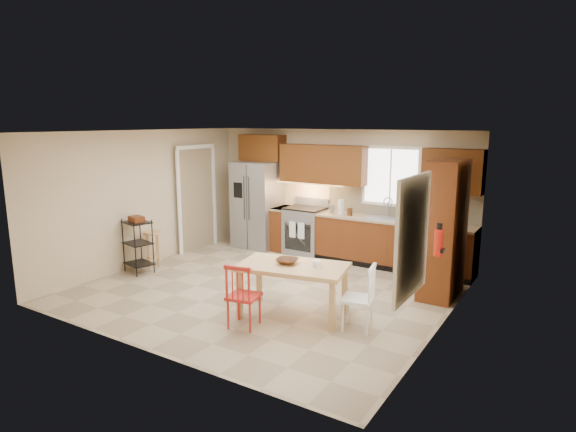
{
  "coord_description": "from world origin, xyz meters",
  "views": [
    {
      "loc": [
        4.19,
        -6.06,
        2.67
      ],
      "look_at": [
        0.15,
        0.4,
        1.15
      ],
      "focal_mm": 30.0,
      "sensor_mm": 36.0,
      "label": 1
    }
  ],
  "objects_px": {
    "fire_extinguisher": "(439,243)",
    "dining_table": "(293,291)",
    "refrigerator": "(257,205)",
    "range_stove": "(305,231)",
    "table_bowl": "(287,264)",
    "bar_stool": "(153,249)",
    "utility_cart": "(138,246)",
    "soap_bottle": "(402,216)",
    "chair_white": "(358,298)",
    "table_jar": "(317,265)",
    "chair_red": "(244,295)",
    "pantry": "(444,229)"
  },
  "relations": [
    {
      "from": "pantry",
      "to": "fire_extinguisher",
      "type": "height_order",
      "value": "pantry"
    },
    {
      "from": "pantry",
      "to": "fire_extinguisher",
      "type": "relative_size",
      "value": 5.83
    },
    {
      "from": "table_jar",
      "to": "fire_extinguisher",
      "type": "bearing_deg",
      "value": 27.47
    },
    {
      "from": "table_bowl",
      "to": "fire_extinguisher",
      "type": "bearing_deg",
      "value": 24.34
    },
    {
      "from": "soap_bottle",
      "to": "chair_white",
      "type": "distance_m",
      "value": 2.81
    },
    {
      "from": "soap_bottle",
      "to": "pantry",
      "type": "bearing_deg",
      "value": -43.45
    },
    {
      "from": "dining_table",
      "to": "range_stove",
      "type": "bearing_deg",
      "value": 105.31
    },
    {
      "from": "chair_white",
      "to": "table_bowl",
      "type": "height_order",
      "value": "chair_white"
    },
    {
      "from": "pantry",
      "to": "utility_cart",
      "type": "xyz_separation_m",
      "value": [
        -4.87,
        -1.68,
        -0.57
      ]
    },
    {
      "from": "soap_bottle",
      "to": "utility_cart",
      "type": "height_order",
      "value": "soap_bottle"
    },
    {
      "from": "range_stove",
      "to": "soap_bottle",
      "type": "xyz_separation_m",
      "value": [
        2.03,
        -0.08,
        0.54
      ]
    },
    {
      "from": "pantry",
      "to": "fire_extinguisher",
      "type": "bearing_deg",
      "value": -79.22
    },
    {
      "from": "soap_bottle",
      "to": "pantry",
      "type": "height_order",
      "value": "pantry"
    },
    {
      "from": "table_bowl",
      "to": "range_stove",
      "type": "bearing_deg",
      "value": 115.37
    },
    {
      "from": "bar_stool",
      "to": "utility_cart",
      "type": "height_order",
      "value": "utility_cart"
    },
    {
      "from": "range_stove",
      "to": "soap_bottle",
      "type": "relative_size",
      "value": 4.82
    },
    {
      "from": "refrigerator",
      "to": "utility_cart",
      "type": "bearing_deg",
      "value": -105.81
    },
    {
      "from": "chair_red",
      "to": "table_jar",
      "type": "relative_size",
      "value": 7.32
    },
    {
      "from": "refrigerator",
      "to": "utility_cart",
      "type": "xyz_separation_m",
      "value": [
        -0.74,
        -2.6,
        -0.43
      ]
    },
    {
      "from": "chair_red",
      "to": "bar_stool",
      "type": "relative_size",
      "value": 1.31
    },
    {
      "from": "table_jar",
      "to": "chair_white",
      "type": "bearing_deg",
      "value": -3.8
    },
    {
      "from": "fire_extinguisher",
      "to": "chair_red",
      "type": "relative_size",
      "value": 0.42
    },
    {
      "from": "dining_table",
      "to": "utility_cart",
      "type": "height_order",
      "value": "utility_cart"
    },
    {
      "from": "bar_stool",
      "to": "refrigerator",
      "type": "bearing_deg",
      "value": 64.57
    },
    {
      "from": "pantry",
      "to": "utility_cart",
      "type": "distance_m",
      "value": 5.18
    },
    {
      "from": "dining_table",
      "to": "chair_white",
      "type": "relative_size",
      "value": 1.7
    },
    {
      "from": "bar_stool",
      "to": "utility_cart",
      "type": "xyz_separation_m",
      "value": [
        0.06,
        -0.39,
        0.15
      ]
    },
    {
      "from": "fire_extinguisher",
      "to": "soap_bottle",
      "type": "bearing_deg",
      "value": 120.53
    },
    {
      "from": "refrigerator",
      "to": "dining_table",
      "type": "bearing_deg",
      "value": -47.14
    },
    {
      "from": "fire_extinguisher",
      "to": "range_stove",
      "type": "bearing_deg",
      "value": 147.38
    },
    {
      "from": "soap_bottle",
      "to": "bar_stool",
      "type": "bearing_deg",
      "value": -151.23
    },
    {
      "from": "chair_red",
      "to": "table_bowl",
      "type": "xyz_separation_m",
      "value": [
        0.26,
        0.65,
        0.29
      ]
    },
    {
      "from": "dining_table",
      "to": "chair_white",
      "type": "distance_m",
      "value": 0.95
    },
    {
      "from": "range_stove",
      "to": "pantry",
      "type": "distance_m",
      "value": 3.19
    },
    {
      "from": "range_stove",
      "to": "fire_extinguisher",
      "type": "height_order",
      "value": "fire_extinguisher"
    },
    {
      "from": "chair_red",
      "to": "chair_white",
      "type": "bearing_deg",
      "value": 16.75
    },
    {
      "from": "dining_table",
      "to": "soap_bottle",
      "type": "bearing_deg",
      "value": 66.61
    },
    {
      "from": "fire_extinguisher",
      "to": "chair_white",
      "type": "distance_m",
      "value": 1.29
    },
    {
      "from": "refrigerator",
      "to": "pantry",
      "type": "xyz_separation_m",
      "value": [
        4.13,
        -0.93,
        0.14
      ]
    },
    {
      "from": "refrigerator",
      "to": "range_stove",
      "type": "bearing_deg",
      "value": 2.99
    },
    {
      "from": "table_bowl",
      "to": "utility_cart",
      "type": "height_order",
      "value": "utility_cart"
    },
    {
      "from": "refrigerator",
      "to": "bar_stool",
      "type": "height_order",
      "value": "refrigerator"
    },
    {
      "from": "table_jar",
      "to": "soap_bottle",
      "type": "bearing_deg",
      "value": 84.45
    },
    {
      "from": "range_stove",
      "to": "utility_cart",
      "type": "relative_size",
      "value": 0.95
    },
    {
      "from": "refrigerator",
      "to": "fire_extinguisher",
      "type": "bearing_deg",
      "value": -24.52
    },
    {
      "from": "soap_bottle",
      "to": "bar_stool",
      "type": "relative_size",
      "value": 0.29
    },
    {
      "from": "soap_bottle",
      "to": "dining_table",
      "type": "xyz_separation_m",
      "value": [
        -0.58,
        -2.78,
        -0.64
      ]
    },
    {
      "from": "table_bowl",
      "to": "table_jar",
      "type": "height_order",
      "value": "table_jar"
    },
    {
      "from": "fire_extinguisher",
      "to": "dining_table",
      "type": "bearing_deg",
      "value": -154.53
    },
    {
      "from": "refrigerator",
      "to": "soap_bottle",
      "type": "relative_size",
      "value": 9.53
    }
  ]
}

